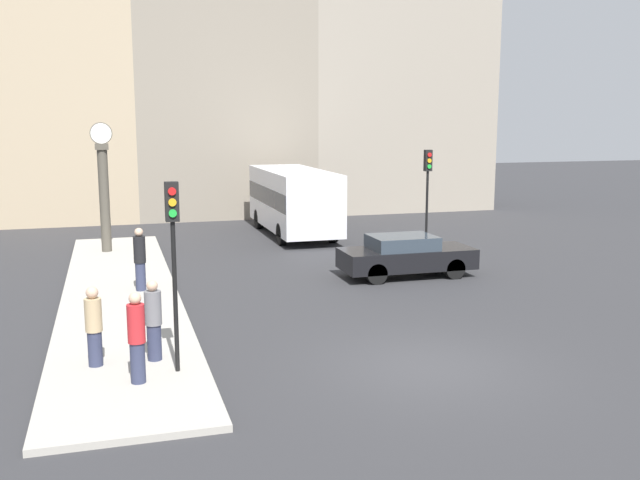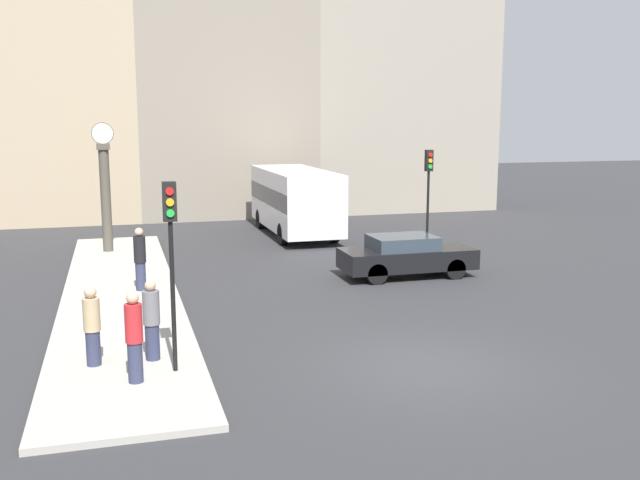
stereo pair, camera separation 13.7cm
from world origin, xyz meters
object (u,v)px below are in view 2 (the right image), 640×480
object	(u,v)px
traffic_light_near	(171,237)
pedestrian_grey_jacket	(152,320)
sedan_car	(406,255)
pedestrian_tan_coat	(92,326)
street_clock	(105,191)
pedestrian_black_jacket	(140,259)
bus_distant	(295,198)
pedestrian_red_top	(134,337)
traffic_light_far	(428,182)

from	to	relation	value
traffic_light_near	pedestrian_grey_jacket	world-z (taller)	traffic_light_near
sedan_car	pedestrian_tan_coat	size ratio (longest dim) A/B	2.62
street_clock	pedestrian_black_jacket	size ratio (longest dim) A/B	2.61
traffic_light_near	bus_distant	bearing A→B (deg)	68.09
traffic_light_near	street_clock	world-z (taller)	street_clock
sedan_car	pedestrian_tan_coat	bearing A→B (deg)	-146.22
sedan_car	pedestrian_red_top	world-z (taller)	pedestrian_red_top
bus_distant	pedestrian_tan_coat	size ratio (longest dim) A/B	4.52
street_clock	pedestrian_grey_jacket	bearing A→B (deg)	-85.81
traffic_light_near	pedestrian_tan_coat	bearing A→B (deg)	153.32
pedestrian_grey_jacket	pedestrian_red_top	xyz separation A→B (m)	(-0.38, -1.23, 0.04)
bus_distant	sedan_car	bearing A→B (deg)	-81.11
bus_distant	pedestrian_tan_coat	distance (m)	17.50
street_clock	pedestrian_black_jacket	xyz separation A→B (m)	(0.95, -6.73, -1.36)
traffic_light_far	pedestrian_grey_jacket	distance (m)	13.68
bus_distant	pedestrian_grey_jacket	world-z (taller)	bus_distant
traffic_light_near	traffic_light_far	distance (m)	13.81
sedan_car	pedestrian_black_jacket	world-z (taller)	pedestrian_black_jacket
traffic_light_far	pedestrian_black_jacket	world-z (taller)	traffic_light_far
street_clock	pedestrian_red_top	size ratio (longest dim) A/B	2.73
pedestrian_black_jacket	sedan_car	bearing A→B (deg)	0.37
sedan_car	pedestrian_grey_jacket	distance (m)	10.51
sedan_car	bus_distant	bearing A→B (deg)	98.89
pedestrian_grey_jacket	bus_distant	bearing A→B (deg)	65.85
bus_distant	pedestrian_red_top	size ratio (longest dim) A/B	4.22
sedan_car	traffic_light_far	size ratio (longest dim) A/B	1.08
street_clock	pedestrian_grey_jacket	world-z (taller)	street_clock
pedestrian_red_top	pedestrian_black_jacket	world-z (taller)	pedestrian_black_jacket
pedestrian_black_jacket	pedestrian_grey_jacket	bearing A→B (deg)	-90.00
traffic_light_near	traffic_light_far	world-z (taller)	traffic_light_far
sedan_car	pedestrian_grey_jacket	world-z (taller)	pedestrian_grey_jacket
traffic_light_far	pedestrian_tan_coat	xyz separation A→B (m)	(-11.41, -8.89, -1.87)
sedan_car	street_clock	distance (m)	11.59
sedan_car	traffic_light_near	world-z (taller)	traffic_light_near
traffic_light_far	pedestrian_red_top	distance (m)	14.77
pedestrian_grey_jacket	pedestrian_red_top	world-z (taller)	pedestrian_red_top
street_clock	pedestrian_tan_coat	xyz separation A→B (m)	(-0.22, -13.06, -1.46)
traffic_light_far	pedestrian_black_jacket	bearing A→B (deg)	-165.92
bus_distant	pedestrian_red_top	world-z (taller)	bus_distant
traffic_light_near	pedestrian_grey_jacket	distance (m)	2.05
sedan_car	pedestrian_tan_coat	world-z (taller)	pedestrian_tan_coat
traffic_light_near	traffic_light_far	xyz separation A→B (m)	(9.85, 9.68, 0.01)
bus_distant	pedestrian_tan_coat	bearing A→B (deg)	-117.64
pedestrian_tan_coat	traffic_light_far	bearing A→B (deg)	37.93
pedestrian_tan_coat	pedestrian_grey_jacket	xyz separation A→B (m)	(1.17, 0.02, 0.02)
sedan_car	street_clock	bearing A→B (deg)	144.37
sedan_car	traffic_light_far	distance (m)	3.79
sedan_car	street_clock	xyz separation A→B (m)	(-9.32, 6.68, 1.72)
pedestrian_grey_jacket	pedestrian_black_jacket	distance (m)	6.31
pedestrian_black_jacket	traffic_light_near	bearing A→B (deg)	-86.85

